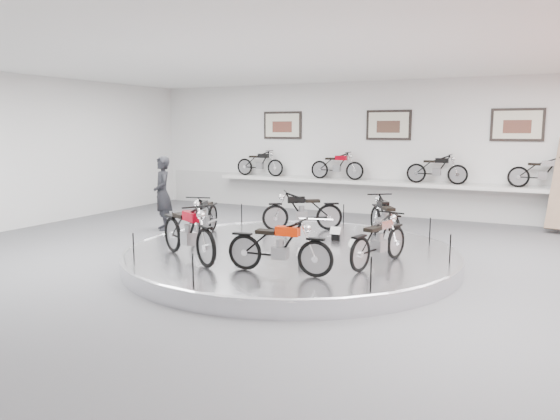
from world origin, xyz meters
The scene contains 21 objects.
floor centered at (0.00, 0.00, 0.00)m, with size 16.00×16.00×0.00m, color #4D4D50.
ceiling centered at (0.00, 0.00, 4.00)m, with size 16.00×16.00×0.00m, color white.
wall_back centered at (0.00, 7.00, 2.00)m, with size 16.00×16.00×0.00m, color silver.
dado_band centered at (0.00, 6.98, 0.55)m, with size 15.68×0.04×1.10m, color #BCBCBA.
display_platform centered at (0.00, 0.30, 0.15)m, with size 6.40×6.40×0.30m, color silver.
platform_rim centered at (0.00, 0.30, 0.27)m, with size 6.40×6.40×0.10m, color #B2B2BA.
shelf centered at (0.00, 6.70, 1.00)m, with size 11.00×0.55×0.10m, color silver.
poster_left centered at (-3.50, 6.96, 2.70)m, with size 1.35×0.06×0.88m, color beige.
poster_center centered at (0.00, 6.96, 2.70)m, with size 1.35×0.06×0.88m, color beige.
poster_right centered at (3.50, 6.96, 2.70)m, with size 1.35×0.06×0.88m, color beige.
shelf_bike_a centered at (-4.20, 6.70, 1.42)m, with size 1.22×0.42×0.73m, color black, non-canonical shape.
shelf_bike_b centered at (-1.50, 6.70, 1.42)m, with size 1.22×0.42×0.73m, color #8F000E, non-canonical shape.
shelf_bike_c centered at (1.50, 6.70, 1.42)m, with size 1.22×0.42×0.73m, color black, non-canonical shape.
shelf_bike_d centered at (4.20, 6.70, 1.42)m, with size 1.22×0.42×0.73m, color #B1B1B6, non-canonical shape.
bike_a centered at (1.36, 1.99, 0.76)m, with size 1.58×0.56×0.93m, color black, non-canonical shape.
bike_b centered at (-0.59, 2.13, 0.76)m, with size 1.56×0.55×0.92m, color black, non-canonical shape.
bike_c centered at (-2.22, 0.60, 0.75)m, with size 1.54×0.54×0.90m, color black, non-canonical shape.
bike_d centered at (-1.25, -1.29, 0.81)m, with size 1.74×0.61×1.02m, color #8F000E, non-canonical shape.
bike_e centered at (0.62, -1.42, 0.75)m, with size 1.53×0.54×0.90m, color red, non-canonical shape.
bike_f centered at (1.88, -0.16, 0.74)m, with size 1.50×0.53×0.89m, color #B1B1B6, non-canonical shape.
visitor centered at (-4.51, 2.06, 0.95)m, with size 0.69×0.45×1.90m, color black.
Camera 1 is at (4.46, -9.02, 2.62)m, focal length 35.00 mm.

